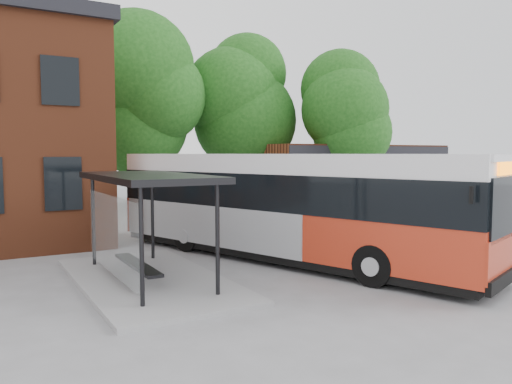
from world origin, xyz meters
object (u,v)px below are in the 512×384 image
bicycle_3 (303,203)px  bicycle_4 (314,202)px  bicycle_0 (292,207)px  bicycle_6 (338,203)px  bus_shelter (148,228)px  city_bus (284,207)px  bicycle_7 (345,203)px  bicycle_5 (317,202)px  bicycle_1 (294,204)px  bicycle_2 (307,203)px

bicycle_3 → bicycle_4: bearing=-62.6°
bicycle_0 → bicycle_6: 3.68m
bicycle_4 → bus_shelter: bearing=141.9°
bicycle_6 → city_bus: bearing=141.9°
bicycle_4 → bicycle_7: 1.89m
city_bus → bicycle_5: size_ratio=8.54×
bicycle_3 → bus_shelter: bearing=127.3°
bicycle_5 → bicycle_3: bearing=124.6°
bicycle_1 → bicycle_2: (1.63, 0.94, -0.10)m
bicycle_4 → bicycle_6: bicycle_4 is taller
bus_shelter → bicycle_3: bearing=40.4°
bus_shelter → bicycle_0: size_ratio=4.26×
bicycle_0 → bicycle_6: size_ratio=0.99×
bus_shelter → bicycle_6: 18.43m
bus_shelter → bicycle_2: bearing=40.3°
city_bus → bicycle_7: size_ratio=8.74×
bicycle_4 → bicycle_5: bearing=-171.7°
bicycle_1 → bicycle_3: (0.93, 0.37, -0.01)m
bicycle_0 → bicycle_4: bearing=-58.0°
bicycle_0 → bicycle_4: (2.69, 1.61, 0.05)m
bicycle_5 → bicycle_4: bearing=11.5°
bicycle_1 → bicycle_7: 3.58m
bicycle_1 → bicycle_6: bicycle_1 is taller
bus_shelter → bicycle_6: bearing=35.0°
bicycle_3 → bicycle_7: size_ratio=1.20×
bicycle_6 → bicycle_2: bearing=70.1°
bicycle_4 → bicycle_7: (1.27, -1.40, -0.02)m
bicycle_6 → bicycle_7: (0.32, -0.29, 0.02)m
city_bus → bicycle_3: 13.01m
bicycle_0 → bicycle_5: size_ratio=1.05×
bicycle_0 → bicycle_1: (0.38, 0.43, 0.13)m
bicycle_6 → bicycle_3: bearing=90.8°
bus_shelter → bicycle_0: bearing=41.3°
city_bus → bicycle_3: size_ratio=7.31×
bicycle_0 → bicycle_2: (2.01, 1.37, 0.02)m
bicycle_2 → bicycle_3: bicycle_3 is taller
bicycle_2 → bicycle_5: 0.66m
city_bus → bicycle_0: size_ratio=8.14×
bicycle_2 → bicycle_3: size_ratio=0.95×
bus_shelter → city_bus: 4.78m
bicycle_3 → bicycle_7: (2.65, -0.59, -0.09)m
bicycle_3 → bicycle_6: 2.35m
bicycle_6 → bicycle_7: bearing=-123.8°
bicycle_2 → bicycle_5: bearing=-108.1°
bicycle_5 → bicycle_6: 1.25m
bicycle_0 → bicycle_6: bearing=-81.3°
bicycle_1 → bicycle_6: size_ratio=1.12×
city_bus → bicycle_3: (8.02, 10.17, -1.15)m
city_bus → bicycle_4: 14.51m
bicycle_3 → bicycle_7: bicycle_3 is taller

